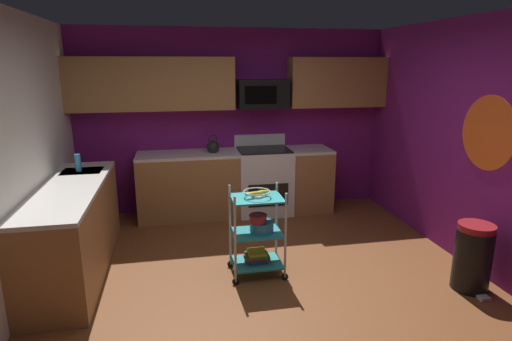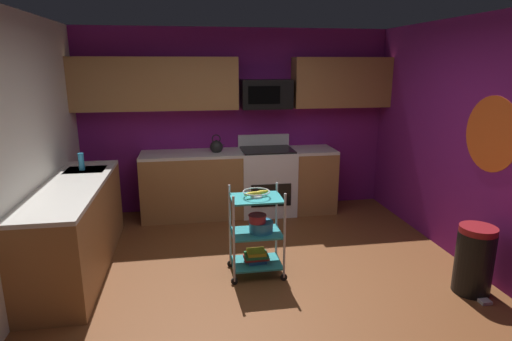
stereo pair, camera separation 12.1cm
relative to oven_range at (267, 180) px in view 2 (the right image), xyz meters
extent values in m
cube|color=brown|center=(-0.39, -2.10, -0.50)|extent=(4.40, 4.80, 0.04)
cube|color=#751970|center=(-0.39, 0.33, 0.82)|extent=(4.52, 0.06, 2.60)
cube|color=silver|center=(-2.62, -2.10, 0.82)|extent=(0.06, 4.80, 2.60)
cube|color=#751970|center=(1.84, -2.10, 0.82)|extent=(0.06, 4.80, 2.60)
cylinder|color=#E5591E|center=(1.80, -2.13, 0.97)|extent=(0.00, 0.74, 0.74)
cube|color=#9E6B3D|center=(-0.39, 0.00, -0.04)|extent=(2.74, 0.60, 0.88)
cube|color=silver|center=(-0.39, 0.00, 0.42)|extent=(2.74, 0.60, 0.04)
cube|color=#9E6B3D|center=(-2.29, -1.39, -0.04)|extent=(0.60, 2.17, 0.88)
cube|color=silver|center=(-2.29, -1.39, 0.42)|extent=(0.60, 2.17, 0.04)
cube|color=#B7BABC|center=(-2.29, -0.75, 0.36)|extent=(0.44, 0.36, 0.16)
cube|color=white|center=(0.00, 0.00, -0.02)|extent=(0.76, 0.64, 0.92)
cube|color=black|center=(0.00, -0.33, -0.13)|extent=(0.56, 0.01, 0.32)
cube|color=white|center=(0.00, 0.29, 0.53)|extent=(0.76, 0.06, 0.18)
cube|color=black|center=(0.00, 0.00, 0.45)|extent=(0.72, 0.60, 0.02)
cube|color=#9E6B3D|center=(-1.50, 0.13, 1.37)|extent=(2.19, 0.33, 0.70)
cube|color=#9E6B3D|center=(1.10, 0.13, 1.37)|extent=(1.41, 0.33, 0.70)
cube|color=black|center=(0.00, 0.11, 1.22)|extent=(0.70, 0.38, 0.40)
cube|color=black|center=(-0.06, -0.09, 1.22)|extent=(0.44, 0.01, 0.24)
cylinder|color=silver|center=(-0.71, -2.02, 0.00)|extent=(0.02, 0.02, 0.88)
cylinder|color=black|center=(-0.71, -2.02, -0.44)|extent=(0.07, 0.02, 0.07)
cylinder|color=silver|center=(-0.21, -2.02, 0.00)|extent=(0.02, 0.02, 0.88)
cylinder|color=black|center=(-0.21, -2.02, -0.44)|extent=(0.07, 0.02, 0.07)
cylinder|color=silver|center=(-0.71, -1.64, 0.00)|extent=(0.02, 0.02, 0.88)
cylinder|color=black|center=(-0.71, -1.64, -0.44)|extent=(0.07, 0.02, 0.07)
cylinder|color=silver|center=(-0.21, -1.64, 0.00)|extent=(0.02, 0.02, 0.88)
cylinder|color=black|center=(-0.21, -1.64, -0.44)|extent=(0.07, 0.02, 0.07)
cube|color=teal|center=(-0.46, -1.83, -0.36)|extent=(0.50, 0.38, 0.02)
cube|color=teal|center=(-0.46, -1.83, -0.03)|extent=(0.50, 0.38, 0.02)
cube|color=teal|center=(-0.46, -1.83, 0.34)|extent=(0.50, 0.38, 0.02)
torus|color=silver|center=(-0.46, -1.83, 0.41)|extent=(0.27, 0.27, 0.01)
cylinder|color=silver|center=(-0.46, -1.83, 0.36)|extent=(0.12, 0.12, 0.02)
ellipsoid|color=yellow|center=(-0.41, -1.81, 0.40)|extent=(0.17, 0.09, 0.04)
ellipsoid|color=yellow|center=(-0.50, -1.84, 0.40)|extent=(0.17, 0.09, 0.04)
cylinder|color=#338CBF|center=(-0.41, -1.83, 0.04)|extent=(0.24, 0.24, 0.11)
torus|color=#338CBF|center=(-0.41, -1.83, 0.09)|extent=(0.25, 0.25, 0.01)
cylinder|color=maroon|center=(-0.45, -1.85, 0.13)|extent=(0.17, 0.17, 0.08)
torus|color=maroon|center=(-0.45, -1.85, 0.17)|extent=(0.18, 0.18, 0.01)
cube|color=#1E4C8C|center=(-0.46, -1.83, -0.33)|extent=(0.20, 0.17, 0.03)
cube|color=#B22626|center=(-0.46, -1.83, -0.30)|extent=(0.26, 0.16, 0.03)
cube|color=#26723F|center=(-0.46, -1.83, -0.27)|extent=(0.24, 0.18, 0.03)
cube|color=gold|center=(-0.46, -1.83, -0.24)|extent=(0.19, 0.17, 0.03)
sphere|color=black|center=(-0.72, 0.00, 0.51)|extent=(0.18, 0.18, 0.18)
sphere|color=black|center=(-0.72, 0.00, 0.60)|extent=(0.03, 0.03, 0.03)
cone|color=black|center=(-0.64, 0.00, 0.53)|extent=(0.09, 0.04, 0.06)
torus|color=black|center=(-0.72, 0.00, 0.63)|extent=(0.12, 0.01, 0.12)
cylinder|color=#2D8CBF|center=(-2.32, -0.78, 0.54)|extent=(0.06, 0.06, 0.20)
cylinder|color=black|center=(1.51, -2.51, -0.18)|extent=(0.34, 0.34, 0.60)
cylinder|color=maroon|center=(1.51, -2.51, 0.15)|extent=(0.33, 0.33, 0.06)
cube|color=#B2B2B7|center=(1.51, -2.72, -0.46)|extent=(0.10, 0.08, 0.03)
camera|label=1|loc=(-1.22, -5.70, 1.64)|focal=29.37mm
camera|label=2|loc=(-1.10, -5.72, 1.64)|focal=29.37mm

